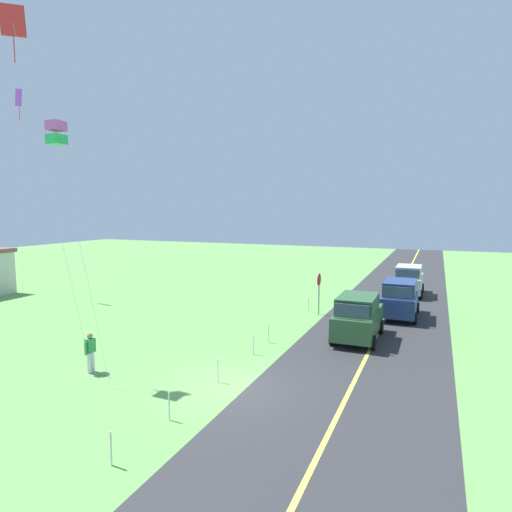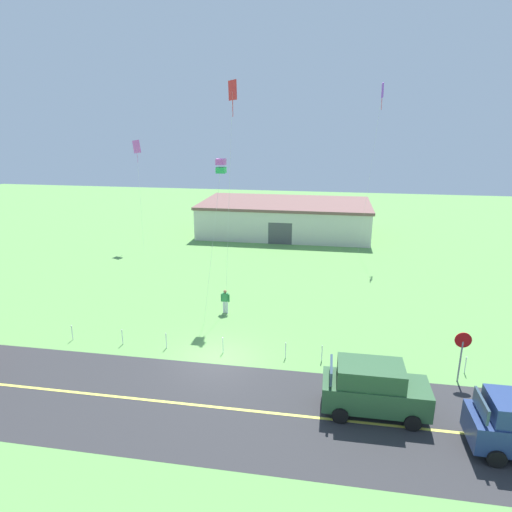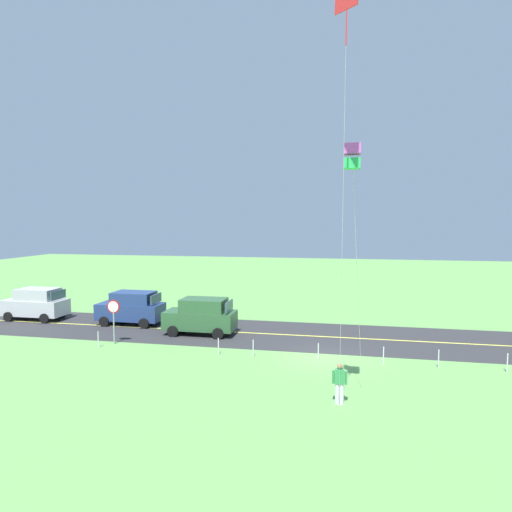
# 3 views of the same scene
# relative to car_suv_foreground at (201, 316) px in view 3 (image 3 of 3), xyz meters

# --- Properties ---
(ground_plane) EXTENTS (120.00, 120.00, 0.10)m
(ground_plane) POSITION_rel_car_suv_foreground_xyz_m (-7.58, 3.18, -1.20)
(ground_plane) COLOR #60994C
(asphalt_road) EXTENTS (120.00, 7.00, 0.00)m
(asphalt_road) POSITION_rel_car_suv_foreground_xyz_m (-7.58, -0.82, -1.15)
(asphalt_road) COLOR #2D2D30
(asphalt_road) RESTS_ON ground
(road_centre_stripe) EXTENTS (120.00, 0.16, 0.00)m
(road_centre_stripe) POSITION_rel_car_suv_foreground_xyz_m (-7.58, -0.82, -1.15)
(road_centre_stripe) COLOR #E5E04C
(road_centre_stripe) RESTS_ON asphalt_road
(car_suv_foreground) EXTENTS (4.40, 2.12, 2.24)m
(car_suv_foreground) POSITION_rel_car_suv_foreground_xyz_m (0.00, 0.00, 0.00)
(car_suv_foreground) COLOR #2D5633
(car_suv_foreground) RESTS_ON ground
(car_parked_east_near) EXTENTS (4.40, 2.12, 2.24)m
(car_parked_east_near) POSITION_rel_car_suv_foreground_xyz_m (5.49, -1.55, 0.00)
(car_parked_east_near) COLOR navy
(car_parked_east_near) RESTS_ON ground
(car_parked_east_far) EXTENTS (4.40, 2.12, 2.24)m
(car_parked_east_far) POSITION_rel_car_suv_foreground_xyz_m (12.90, -1.60, 0.00)
(car_parked_east_far) COLOR #B7B7BC
(car_parked_east_far) RESTS_ON ground
(stop_sign) EXTENTS (0.76, 0.08, 2.56)m
(stop_sign) POSITION_rel_car_suv_foreground_xyz_m (4.23, 3.08, 0.65)
(stop_sign) COLOR gray
(stop_sign) RESTS_ON ground
(person_adult_near) EXTENTS (0.58, 0.22, 1.60)m
(person_adult_near) POSITION_rel_car_suv_foreground_xyz_m (-8.55, 8.99, -0.29)
(person_adult_near) COLOR silver
(person_adult_near) RESTS_ON ground
(kite_red_low) EXTENTS (0.70, 3.57, 14.43)m
(kite_red_low) POSITION_rel_car_suv_foreground_xyz_m (-8.58, 12.14, 12.31)
(kite_red_low) COLOR silver
(kite_red_low) RESTS_ON ground
(kite_yellow_high) EXTENTS (0.91, 2.97, 9.75)m
(kite_yellow_high) POSITION_rel_car_suv_foreground_xyz_m (-8.86, 9.89, 8.13)
(kite_yellow_high) COLOR silver
(kite_yellow_high) RESTS_ON ground
(fence_post_0) EXTENTS (0.05, 0.05, 0.90)m
(fence_post_0) POSITION_rel_car_suv_foreground_xyz_m (-16.23, 3.88, -0.70)
(fence_post_0) COLOR silver
(fence_post_0) RESTS_ON ground
(fence_post_1) EXTENTS (0.05, 0.05, 0.90)m
(fence_post_1) POSITION_rel_car_suv_foreground_xyz_m (-13.20, 3.88, -0.70)
(fence_post_1) COLOR silver
(fence_post_1) RESTS_ON ground
(fence_post_2) EXTENTS (0.05, 0.05, 0.90)m
(fence_post_2) POSITION_rel_car_suv_foreground_xyz_m (-10.65, 3.88, -0.70)
(fence_post_2) COLOR silver
(fence_post_2) RESTS_ON ground
(fence_post_3) EXTENTS (0.05, 0.05, 0.90)m
(fence_post_3) POSITION_rel_car_suv_foreground_xyz_m (-7.46, 3.88, -0.70)
(fence_post_3) COLOR silver
(fence_post_3) RESTS_ON ground
(fence_post_4) EXTENTS (0.05, 0.05, 0.90)m
(fence_post_4) POSITION_rel_car_suv_foreground_xyz_m (-4.10, 3.88, -0.70)
(fence_post_4) COLOR silver
(fence_post_4) RESTS_ON ground
(fence_post_5) EXTENTS (0.05, 0.05, 0.90)m
(fence_post_5) POSITION_rel_car_suv_foreground_xyz_m (-2.22, 3.88, -0.70)
(fence_post_5) COLOR silver
(fence_post_5) RESTS_ON ground
(fence_post_6) EXTENTS (0.05, 0.05, 0.90)m
(fence_post_6) POSITION_rel_car_suv_foreground_xyz_m (4.75, 3.88, -0.70)
(fence_post_6) COLOR silver
(fence_post_6) RESTS_ON ground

